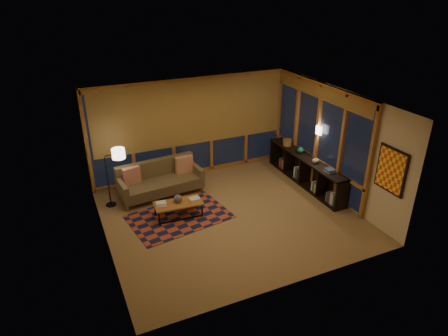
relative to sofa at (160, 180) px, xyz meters
name	(u,v)px	position (x,y,z in m)	size (l,w,h in m)	color
floor	(230,216)	(1.17, -1.61, -0.42)	(5.50, 5.00, 0.01)	#A18257
ceiling	(231,102)	(1.17, -1.61, 2.28)	(5.50, 5.00, 0.01)	white
walls	(231,163)	(1.17, -1.61, 0.93)	(5.51, 5.01, 2.70)	beige
window_wall_back	(192,128)	(1.17, 0.82, 0.93)	(5.30, 0.16, 2.60)	#AE6D2E
window_wall_right	(316,136)	(3.85, -1.01, 0.93)	(0.16, 3.70, 2.60)	#AE6D2E
wall_art	(391,170)	(3.88, -3.46, 1.03)	(0.06, 0.74, 0.94)	red
wall_sconce	(319,130)	(3.79, -1.16, 1.13)	(0.12, 0.18, 0.22)	white
sofa	(160,180)	(0.00, 0.00, 0.00)	(2.04, 0.83, 0.84)	#4E4428
pillow_left	(132,176)	(-0.67, 0.11, 0.21)	(0.43, 0.14, 0.43)	#B42D04
pillow_right	(184,164)	(0.69, 0.19, 0.22)	(0.45, 0.15, 0.45)	#B42D04
area_rug	(179,217)	(0.08, -1.16, -0.41)	(2.19, 1.46, 0.01)	#AF4326
coffee_table	(179,210)	(0.08, -1.14, -0.24)	(1.08, 0.50, 0.36)	#AE6D2E
book_stack_a	(161,204)	(-0.30, -1.09, -0.02)	(0.26, 0.21, 0.08)	silver
book_stack_b	(194,199)	(0.47, -1.15, -0.04)	(0.22, 0.17, 0.04)	silver
ceramic_pot	(178,198)	(0.09, -1.10, 0.04)	(0.19, 0.19, 0.19)	#212229
floor_lamp	(108,179)	(-1.25, 0.02, 0.29)	(0.47, 0.31, 1.41)	black
bookshelf	(305,171)	(3.66, -0.95, -0.04)	(0.40, 3.02, 0.75)	black
basket	(287,142)	(3.64, -0.03, 0.43)	(0.24, 0.24, 0.18)	olive
teal_bowl	(300,150)	(3.66, -0.65, 0.42)	(0.18, 0.18, 0.18)	#126153
vase	(316,160)	(3.66, -1.32, 0.42)	(0.16, 0.16, 0.17)	#BDAE96
shelf_book_stack	(329,170)	(3.66, -1.87, 0.37)	(0.18, 0.26, 0.08)	silver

